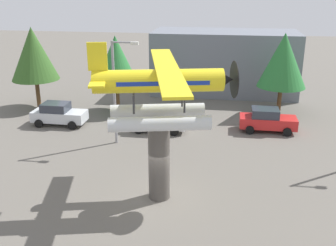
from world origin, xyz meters
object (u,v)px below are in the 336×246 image
object	(u,v)px
streetlight_primary	(117,85)
tree_west	(33,54)
car_mid_white	(158,119)
car_far_red	(267,120)
storefront_building	(224,62)
tree_center_back	(283,60)
car_near_silver	(59,114)
tree_east	(116,62)
floatplane_monument	(161,91)
display_pedestal	(159,161)

from	to	relation	value
streetlight_primary	tree_west	size ratio (longest dim) A/B	1.00
car_mid_white	car_far_red	world-z (taller)	same
streetlight_primary	car_mid_white	bearing A→B (deg)	51.75
car_mid_white	storefront_building	xyz separation A→B (m)	(4.67, 12.24, 2.19)
car_mid_white	tree_west	xyz separation A→B (m)	(-11.61, 4.23, 3.95)
tree_center_back	car_near_silver	bearing A→B (deg)	-163.03
car_mid_white	tree_east	world-z (taller)	tree_east
floatplane_monument	car_far_red	bearing A→B (deg)	47.01
display_pedestal	tree_center_back	world-z (taller)	tree_center_back
car_mid_white	streetlight_primary	world-z (taller)	streetlight_primary
floatplane_monument	car_far_red	world-z (taller)	floatplane_monument
floatplane_monument	tree_center_back	distance (m)	17.00
car_near_silver	car_far_red	bearing A→B (deg)	3.60
floatplane_monument	car_near_silver	distance (m)	14.82
display_pedestal	car_mid_white	bearing A→B (deg)	100.67
car_far_red	storefront_building	world-z (taller)	storefront_building
display_pedestal	streetlight_primary	distance (m)	8.32
tree_east	tree_west	bearing A→B (deg)	179.08
car_mid_white	floatplane_monument	bearing A→B (deg)	-78.57
tree_east	streetlight_primary	bearing A→B (deg)	-73.66
floatplane_monument	car_far_red	distance (m)	13.46
floatplane_monument	car_near_silver	xyz separation A→B (m)	(-9.92, 9.87, -4.89)
storefront_building	tree_east	size ratio (longest dim) A/B	2.17
storefront_building	tree_east	distance (m)	12.14
tree_east	car_far_red	bearing A→B (deg)	-13.38
floatplane_monument	tree_west	distance (m)	19.50
tree_west	tree_east	bearing A→B (deg)	-0.92
car_mid_white	streetlight_primary	bearing A→B (deg)	-128.25
floatplane_monument	car_far_red	size ratio (longest dim) A/B	2.47
storefront_building	tree_east	bearing A→B (deg)	-137.66
car_near_silver	streetlight_primary	size ratio (longest dim) A/B	0.59
floatplane_monument	storefront_building	xyz separation A→B (m)	(2.70, 21.97, -2.70)
car_near_silver	tree_east	xyz separation A→B (m)	(3.70, 3.98, 3.48)
display_pedestal	car_far_red	xyz separation A→B (m)	(6.35, 10.91, -1.17)
floatplane_monument	storefront_building	bearing A→B (deg)	69.76
display_pedestal	storefront_building	size ratio (longest dim) A/B	0.29
tree_west	tree_center_back	world-z (taller)	tree_west
car_far_red	tree_west	bearing A→B (deg)	171.17
tree_center_back	tree_east	bearing A→B (deg)	-174.38
display_pedestal	tree_east	world-z (taller)	tree_east
tree_center_back	floatplane_monument	bearing A→B (deg)	-116.40
display_pedestal	tree_west	world-z (taller)	tree_west
display_pedestal	streetlight_primary	xyz separation A→B (m)	(-4.06, 6.94, 2.13)
car_near_silver	tree_east	bearing A→B (deg)	47.05
car_mid_white	tree_center_back	world-z (taller)	tree_center_back
car_mid_white	car_far_red	xyz separation A→B (m)	(8.19, 1.16, 0.00)
floatplane_monument	tree_west	bearing A→B (deg)	120.98
car_mid_white	car_far_red	distance (m)	8.27
car_near_silver	storefront_building	distance (m)	17.62
display_pedestal	tree_center_back	size ratio (longest dim) A/B	0.60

